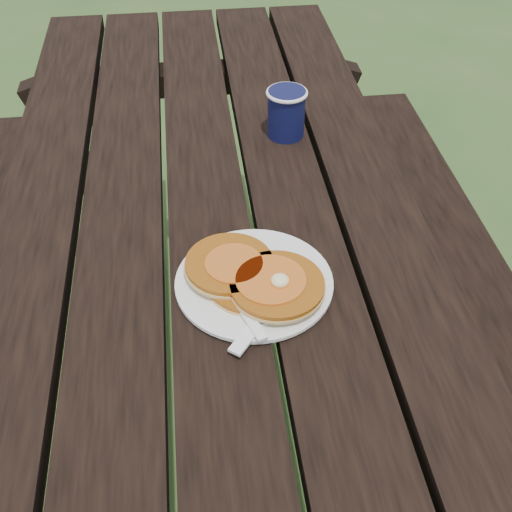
{
  "coord_description": "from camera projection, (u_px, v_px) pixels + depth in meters",
  "views": [
    {
      "loc": [
        -0.02,
        -0.9,
        1.46
      ],
      "look_at": [
        0.06,
        -0.19,
        0.8
      ],
      "focal_mm": 45.0,
      "sensor_mm": 36.0,
      "label": 1
    }
  ],
  "objects": [
    {
      "name": "coffee_cup",
      "position": [
        286.0,
        110.0,
        1.28
      ],
      "size": [
        0.08,
        0.08,
        0.1
      ],
      "rotation": [
        0.0,
        0.0,
        -0.16
      ],
      "color": "#0D1036",
      "rests_on": "picnic_table"
    },
    {
      "name": "fork",
      "position": [
        246.0,
        314.0,
        0.93
      ],
      "size": [
        0.08,
        0.16,
        0.01
      ],
      "primitive_type": null,
      "rotation": [
        0.0,
        0.0,
        0.33
      ],
      "color": "white",
      "rests_on": "plate"
    },
    {
      "name": "ground",
      "position": [
        222.0,
        437.0,
        1.65
      ],
      "size": [
        60.0,
        60.0,
        0.0
      ],
      "primitive_type": "plane",
      "color": "#2C4C20",
      "rests_on": "ground"
    },
    {
      "name": "plate",
      "position": [
        254.0,
        283.0,
        0.99
      ],
      "size": [
        0.27,
        0.27,
        0.01
      ],
      "primitive_type": "cylinder",
      "rotation": [
        0.0,
        0.0,
        -0.13
      ],
      "color": "white",
      "rests_on": "picnic_table"
    },
    {
      "name": "pancake_stack",
      "position": [
        254.0,
        277.0,
        0.98
      ],
      "size": [
        0.21,
        0.19,
        0.04
      ],
      "rotation": [
        0.0,
        0.0,
        -0.4
      ],
      "color": "#A05512",
      "rests_on": "plate"
    },
    {
      "name": "picnic_table",
      "position": [
        216.0,
        346.0,
        1.4
      ],
      "size": [
        1.36,
        1.8,
        0.75
      ],
      "color": "black",
      "rests_on": "ground"
    },
    {
      "name": "knife",
      "position": [
        267.0,
        312.0,
        0.94
      ],
      "size": [
        0.13,
        0.15,
        0.0
      ],
      "primitive_type": "cube",
      "rotation": [
        0.0,
        0.0,
        -0.66
      ],
      "color": "white",
      "rests_on": "plate"
    }
  ]
}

